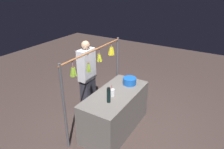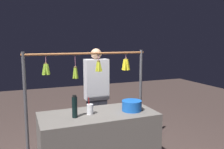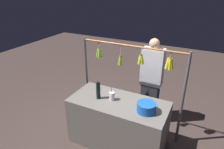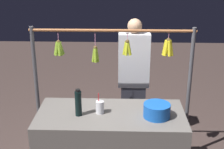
{
  "view_description": "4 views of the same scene",
  "coord_description": "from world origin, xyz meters",
  "px_view_note": "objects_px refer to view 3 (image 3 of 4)",
  "views": [
    {
      "loc": [
        2.88,
        1.66,
        2.72
      ],
      "look_at": [
        0.12,
        0.0,
        1.24
      ],
      "focal_mm": 32.85,
      "sensor_mm": 36.0,
      "label": 1
    },
    {
      "loc": [
        0.94,
        2.83,
        1.75
      ],
      "look_at": [
        -0.2,
        0.0,
        1.31
      ],
      "focal_mm": 37.7,
      "sensor_mm": 36.0,
      "label": 2
    },
    {
      "loc": [
        -1.1,
        2.39,
        2.49
      ],
      "look_at": [
        0.11,
        0.0,
        1.24
      ],
      "focal_mm": 32.34,
      "sensor_mm": 36.0,
      "label": 3
    },
    {
      "loc": [
        -0.11,
        2.9,
        2.31
      ],
      "look_at": [
        -0.01,
        0.0,
        1.23
      ],
      "focal_mm": 50.83,
      "sensor_mm": 36.0,
      "label": 4
    }
  ],
  "objects_px": {
    "drink_cup": "(112,96)",
    "vendor_person": "(151,82)",
    "blue_bucket": "(146,107)",
    "water_bottle": "(98,91)"
  },
  "relations": [
    {
      "from": "vendor_person",
      "to": "blue_bucket",
      "type": "bearing_deg",
      "value": 102.57
    },
    {
      "from": "blue_bucket",
      "to": "vendor_person",
      "type": "height_order",
      "value": "vendor_person"
    },
    {
      "from": "vendor_person",
      "to": "water_bottle",
      "type": "bearing_deg",
      "value": 57.43
    },
    {
      "from": "water_bottle",
      "to": "vendor_person",
      "type": "bearing_deg",
      "value": -122.57
    },
    {
      "from": "water_bottle",
      "to": "drink_cup",
      "type": "distance_m",
      "value": 0.23
    },
    {
      "from": "drink_cup",
      "to": "vendor_person",
      "type": "height_order",
      "value": "vendor_person"
    },
    {
      "from": "blue_bucket",
      "to": "drink_cup",
      "type": "relative_size",
      "value": 1.23
    },
    {
      "from": "drink_cup",
      "to": "blue_bucket",
      "type": "bearing_deg",
      "value": 173.82
    },
    {
      "from": "water_bottle",
      "to": "blue_bucket",
      "type": "bearing_deg",
      "value": 179.46
    },
    {
      "from": "drink_cup",
      "to": "vendor_person",
      "type": "distance_m",
      "value": 0.93
    }
  ]
}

